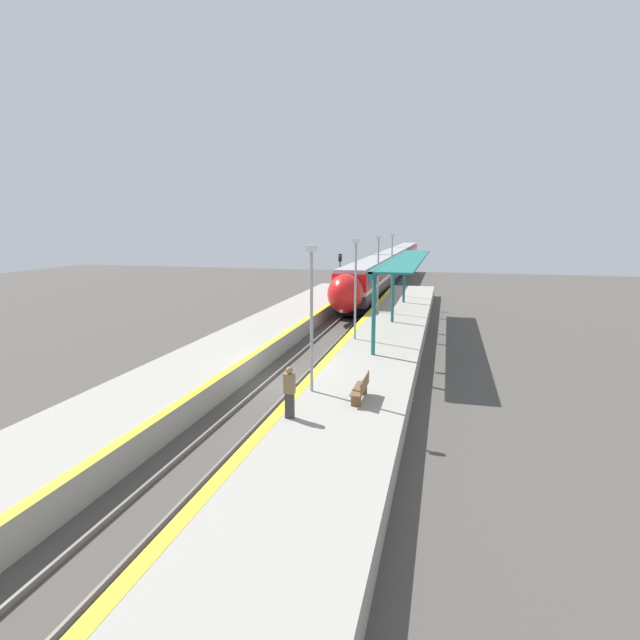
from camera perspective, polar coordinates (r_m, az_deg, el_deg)
ground_plane at (r=23.72m, az=-4.27°, el=-7.21°), size 120.00×120.00×0.00m
rail_left at (r=23.93m, az=-5.92°, el=-6.89°), size 0.08×90.00×0.15m
rail_right at (r=23.49m, az=-2.59°, el=-7.18°), size 0.08×90.00×0.15m
train at (r=68.58m, az=8.18°, el=6.41°), size 2.74×67.41×3.95m
platform_right at (r=22.68m, az=5.16°, el=-6.72°), size 4.40×64.00×1.03m
platform_left at (r=25.03m, az=-12.76°, el=-5.27°), size 4.35×64.00×1.03m
platform_bench at (r=18.37m, az=4.79°, el=-7.71°), size 0.44×1.78×0.89m
person_waiting at (r=16.60m, az=-3.50°, el=-8.15°), size 0.36×0.23×1.75m
railway_signal at (r=46.79m, az=2.30°, el=5.29°), size 0.28×0.28×4.72m
lamppost_near at (r=18.66m, az=-0.97°, el=1.19°), size 0.36×0.20×5.59m
lamppost_mid at (r=27.63m, az=4.08°, el=4.28°), size 0.36×0.20×5.59m
lamppost_far at (r=36.75m, az=6.65°, el=5.84°), size 0.36×0.20×5.59m
lamppost_farthest at (r=45.94m, az=8.21°, el=6.77°), size 0.36×0.20×5.59m
station_canopy at (r=32.84m, az=9.44°, el=6.58°), size 2.02×20.64×4.24m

